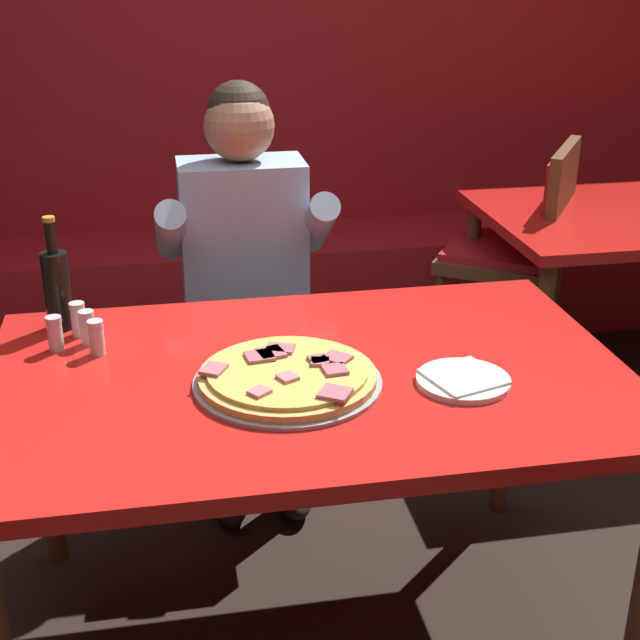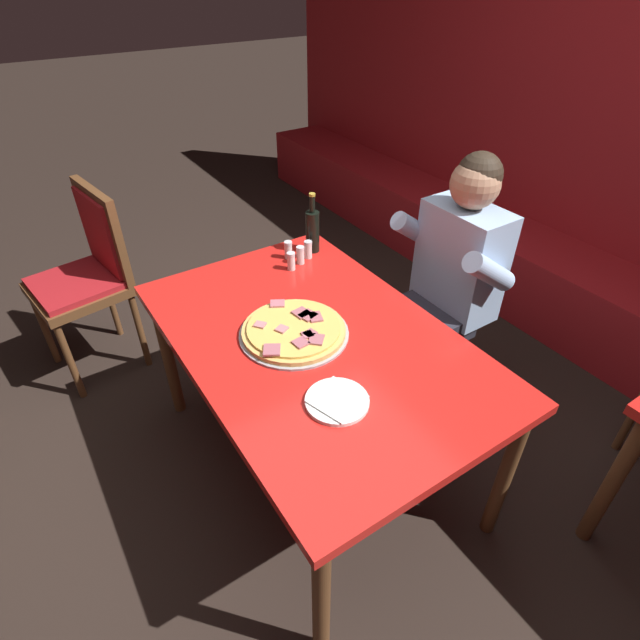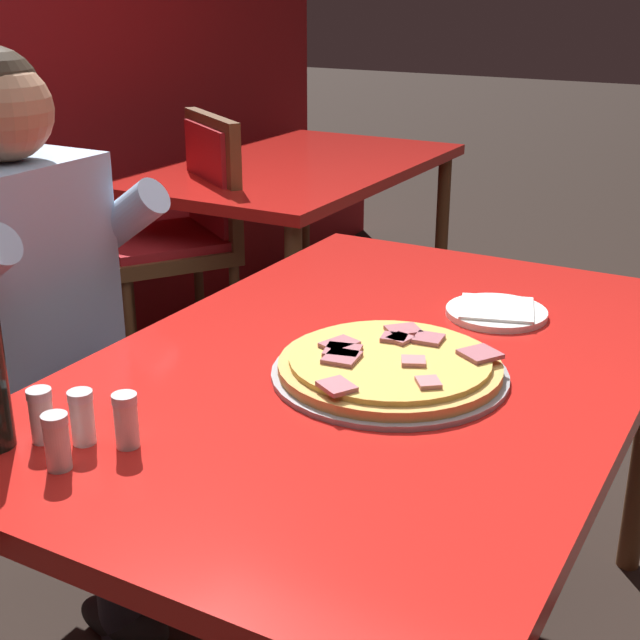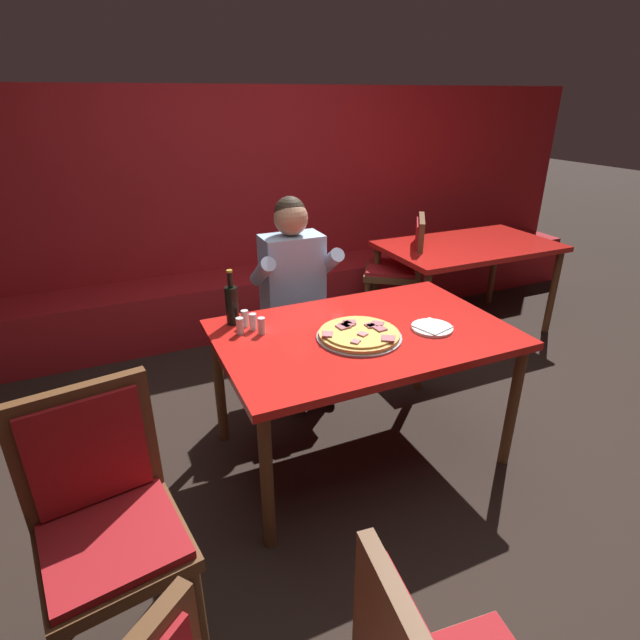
{
  "view_description": "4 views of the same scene",
  "coord_description": "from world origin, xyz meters",
  "px_view_note": "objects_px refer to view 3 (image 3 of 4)",
  "views": [
    {
      "loc": [
        -0.31,
        -1.8,
        1.65
      ],
      "look_at": [
        0.07,
        0.23,
        0.76
      ],
      "focal_mm": 50.0,
      "sensor_mm": 36.0,
      "label": 1
    },
    {
      "loc": [
        1.25,
        -0.79,
        1.93
      ],
      "look_at": [
        -0.08,
        0.08,
        0.74
      ],
      "focal_mm": 28.0,
      "sensor_mm": 36.0,
      "label": 2
    },
    {
      "loc": [
        -1.37,
        -0.65,
        1.4
      ],
      "look_at": [
        0.11,
        0.18,
        0.75
      ],
      "focal_mm": 50.0,
      "sensor_mm": 36.0,
      "label": 3
    },
    {
      "loc": [
        -1.13,
        -1.98,
        1.83
      ],
      "look_at": [
        -0.2,
        0.1,
        0.8
      ],
      "focal_mm": 28.0,
      "sensor_mm": 36.0,
      "label": 4
    }
  ],
  "objects_px": {
    "pizza": "(390,366)",
    "dining_chair_far_left": "(182,227)",
    "main_dining_table": "(373,393)",
    "shaker_black_pepper": "(42,418)",
    "diner_seated_blue_shirt": "(55,317)",
    "shaker_parmesan": "(82,420)",
    "shaker_oregano": "(57,444)",
    "shaker_red_pepper_flakes": "(126,423)",
    "background_dining_table": "(299,184)",
    "plate_white_paper": "(496,312)"
  },
  "relations": [
    {
      "from": "plate_white_paper",
      "to": "shaker_oregano",
      "type": "distance_m",
      "value": 0.97
    },
    {
      "from": "shaker_black_pepper",
      "to": "pizza",
      "type": "bearing_deg",
      "value": -37.42
    },
    {
      "from": "pizza",
      "to": "dining_chair_far_left",
      "type": "height_order",
      "value": "dining_chair_far_left"
    },
    {
      "from": "plate_white_paper",
      "to": "shaker_parmesan",
      "type": "xyz_separation_m",
      "value": [
        -0.83,
        0.37,
        0.03
      ]
    },
    {
      "from": "shaker_oregano",
      "to": "diner_seated_blue_shirt",
      "type": "distance_m",
      "value": 0.74
    },
    {
      "from": "main_dining_table",
      "to": "shaker_oregano",
      "type": "distance_m",
      "value": 0.63
    },
    {
      "from": "diner_seated_blue_shirt",
      "to": "dining_chair_far_left",
      "type": "relative_size",
      "value": 1.33
    },
    {
      "from": "shaker_parmesan",
      "to": "plate_white_paper",
      "type": "bearing_deg",
      "value": -23.98
    },
    {
      "from": "shaker_parmesan",
      "to": "shaker_red_pepper_flakes",
      "type": "distance_m",
      "value": 0.07
    },
    {
      "from": "pizza",
      "to": "shaker_black_pepper",
      "type": "distance_m",
      "value": 0.59
    },
    {
      "from": "dining_chair_far_left",
      "to": "background_dining_table",
      "type": "relative_size",
      "value": 0.7
    },
    {
      "from": "shaker_oregano",
      "to": "dining_chair_far_left",
      "type": "distance_m",
      "value": 1.94
    },
    {
      "from": "dining_chair_far_left",
      "to": "shaker_red_pepper_flakes",
      "type": "bearing_deg",
      "value": -144.79
    },
    {
      "from": "shaker_parmesan",
      "to": "shaker_red_pepper_flakes",
      "type": "height_order",
      "value": "same"
    },
    {
      "from": "main_dining_table",
      "to": "background_dining_table",
      "type": "relative_size",
      "value": 1.06
    },
    {
      "from": "plate_white_paper",
      "to": "diner_seated_blue_shirt",
      "type": "relative_size",
      "value": 0.16
    },
    {
      "from": "main_dining_table",
      "to": "dining_chair_far_left",
      "type": "bearing_deg",
      "value": 50.14
    },
    {
      "from": "shaker_black_pepper",
      "to": "dining_chair_far_left",
      "type": "bearing_deg",
      "value": 31.21
    },
    {
      "from": "shaker_oregano",
      "to": "diner_seated_blue_shirt",
      "type": "bearing_deg",
      "value": 45.53
    },
    {
      "from": "main_dining_table",
      "to": "shaker_black_pepper",
      "type": "distance_m",
      "value": 0.62
    },
    {
      "from": "shaker_oregano",
      "to": "background_dining_table",
      "type": "xyz_separation_m",
      "value": [
        2.11,
        0.84,
        -0.12
      ]
    },
    {
      "from": "plate_white_paper",
      "to": "diner_seated_blue_shirt",
      "type": "distance_m",
      "value": 0.95
    },
    {
      "from": "shaker_parmesan",
      "to": "shaker_black_pepper",
      "type": "relative_size",
      "value": 1.0
    },
    {
      "from": "main_dining_table",
      "to": "diner_seated_blue_shirt",
      "type": "xyz_separation_m",
      "value": [
        -0.06,
        0.75,
        0.04
      ]
    },
    {
      "from": "plate_white_paper",
      "to": "shaker_oregano",
      "type": "relative_size",
      "value": 2.44
    },
    {
      "from": "pizza",
      "to": "background_dining_table",
      "type": "distance_m",
      "value": 1.95
    },
    {
      "from": "shaker_parmesan",
      "to": "diner_seated_blue_shirt",
      "type": "bearing_deg",
      "value": 48.76
    },
    {
      "from": "shaker_black_pepper",
      "to": "dining_chair_far_left",
      "type": "xyz_separation_m",
      "value": [
        1.58,
        0.96,
        -0.2
      ]
    },
    {
      "from": "shaker_parmesan",
      "to": "shaker_red_pepper_flakes",
      "type": "relative_size",
      "value": 1.0
    },
    {
      "from": "main_dining_table",
      "to": "pizza",
      "type": "bearing_deg",
      "value": -134.79
    },
    {
      "from": "shaker_parmesan",
      "to": "background_dining_table",
      "type": "xyz_separation_m",
      "value": [
        2.04,
        0.82,
        -0.12
      ]
    },
    {
      "from": "dining_chair_far_left",
      "to": "shaker_black_pepper",
      "type": "bearing_deg",
      "value": -148.79
    },
    {
      "from": "shaker_parmesan",
      "to": "dining_chair_far_left",
      "type": "xyz_separation_m",
      "value": [
        1.55,
        1.01,
        -0.2
      ]
    },
    {
      "from": "plate_white_paper",
      "to": "diner_seated_blue_shirt",
      "type": "height_order",
      "value": "diner_seated_blue_shirt"
    },
    {
      "from": "dining_chair_far_left",
      "to": "diner_seated_blue_shirt",
      "type": "bearing_deg",
      "value": -155.28
    },
    {
      "from": "main_dining_table",
      "to": "shaker_parmesan",
      "type": "height_order",
      "value": "shaker_parmesan"
    },
    {
      "from": "plate_white_paper",
      "to": "background_dining_table",
      "type": "xyz_separation_m",
      "value": [
        1.21,
        1.19,
        -0.09
      ]
    },
    {
      "from": "shaker_black_pepper",
      "to": "shaker_oregano",
      "type": "distance_m",
      "value": 0.09
    },
    {
      "from": "shaker_oregano",
      "to": "shaker_red_pepper_flakes",
      "type": "distance_m",
      "value": 0.11
    },
    {
      "from": "shaker_oregano",
      "to": "shaker_parmesan",
      "type": "bearing_deg",
      "value": 16.41
    },
    {
      "from": "dining_chair_far_left",
      "to": "plate_white_paper",
      "type": "bearing_deg",
      "value": -117.65
    },
    {
      "from": "shaker_oregano",
      "to": "dining_chair_far_left",
      "type": "height_order",
      "value": "dining_chair_far_left"
    },
    {
      "from": "shaker_parmesan",
      "to": "background_dining_table",
      "type": "height_order",
      "value": "shaker_parmesan"
    },
    {
      "from": "shaker_red_pepper_flakes",
      "to": "pizza",
      "type": "bearing_deg",
      "value": -29.43
    },
    {
      "from": "shaker_black_pepper",
      "to": "dining_chair_far_left",
      "type": "relative_size",
      "value": 0.09
    },
    {
      "from": "diner_seated_blue_shirt",
      "to": "background_dining_table",
      "type": "xyz_separation_m",
      "value": [
        1.6,
        0.32,
        -0.04
      ]
    },
    {
      "from": "shaker_parmesan",
      "to": "main_dining_table",
      "type": "bearing_deg",
      "value": -25.9
    },
    {
      "from": "main_dining_table",
      "to": "shaker_black_pepper",
      "type": "xyz_separation_m",
      "value": [
        -0.53,
        0.3,
        0.11
      ]
    },
    {
      "from": "plate_white_paper",
      "to": "shaker_parmesan",
      "type": "distance_m",
      "value": 0.91
    },
    {
      "from": "plate_white_paper",
      "to": "background_dining_table",
      "type": "bearing_deg",
      "value": 44.45
    }
  ]
}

